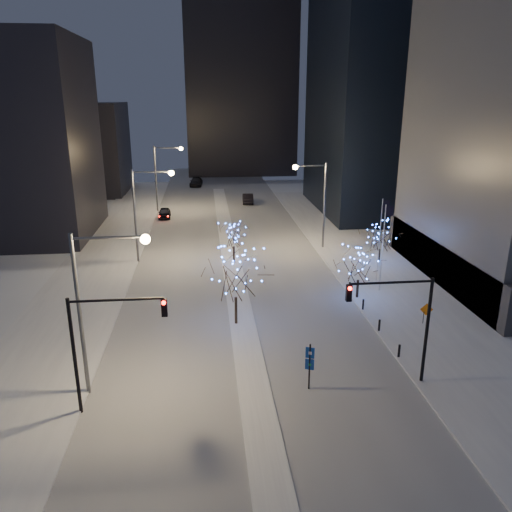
{
  "coord_description": "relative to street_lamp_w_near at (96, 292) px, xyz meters",
  "views": [
    {
      "loc": [
        -2.62,
        -25.13,
        17.15
      ],
      "look_at": [
        1.27,
        12.39,
        5.0
      ],
      "focal_mm": 35.0,
      "sensor_mm": 36.0,
      "label": 1
    }
  ],
  "objects": [
    {
      "name": "holiday_tree_median_near",
      "position": [
        8.44,
        8.44,
        -2.4
      ],
      "size": [
        5.45,
        5.45,
        6.09
      ],
      "color": "black",
      "rests_on": "median"
    },
    {
      "name": "wayfinding_sign",
      "position": [
        12.28,
        -1.0,
        -4.62
      ],
      "size": [
        0.53,
        0.27,
        3.05
      ],
      "rotation": [
        0.0,
        0.0,
        -0.39
      ],
      "color": "black",
      "rests_on": "ground"
    },
    {
      "name": "horizon_block",
      "position": [
        14.94,
        90.0,
        14.5
      ],
      "size": [
        24.0,
        14.0,
        42.0
      ],
      "primitive_type": "cube",
      "color": "black",
      "rests_on": "ground"
    },
    {
      "name": "west_sidewalk",
      "position": [
        -5.06,
        18.0,
        -6.42
      ],
      "size": [
        8.0,
        90.0,
        0.15
      ],
      "primitive_type": "cube",
      "color": "silver",
      "rests_on": "ground"
    },
    {
      "name": "holiday_tree_plaza_far",
      "position": [
        24.7,
        22.15,
        -3.58
      ],
      "size": [
        4.79,
        4.79,
        4.46
      ],
      "color": "black",
      "rests_on": "east_sidewalk"
    },
    {
      "name": "holiday_tree_plaza_near",
      "position": [
        19.44,
        12.64,
        -3.44
      ],
      "size": [
        3.99,
        3.99,
        4.49
      ],
      "color": "black",
      "rests_on": "east_sidewalk"
    },
    {
      "name": "street_lamp_w_near",
      "position": [
        0.0,
        0.0,
        0.0
      ],
      "size": [
        4.4,
        0.56,
        10.0
      ],
      "color": "#595E66",
      "rests_on": "ground"
    },
    {
      "name": "traffic_signal_west",
      "position": [
        0.5,
        -2.0,
        -1.74
      ],
      "size": [
        5.26,
        0.43,
        7.0
      ],
      "color": "black",
      "rests_on": "ground"
    },
    {
      "name": "bollards",
      "position": [
        19.14,
        8.0,
        -5.9
      ],
      "size": [
        0.16,
        12.16,
        0.9
      ],
      "color": "black",
      "rests_on": "east_sidewalk"
    },
    {
      "name": "car_near",
      "position": [
        0.32,
        45.49,
        -5.77
      ],
      "size": [
        1.86,
        4.33,
        1.46
      ],
      "primitive_type": "imported",
      "rotation": [
        0.0,
        0.0,
        0.03
      ],
      "color": "black",
      "rests_on": "ground"
    },
    {
      "name": "ground",
      "position": [
        8.94,
        -2.0,
        -6.5
      ],
      "size": [
        160.0,
        160.0,
        0.0
      ],
      "primitive_type": "plane",
      "color": "white",
      "rests_on": "ground"
    },
    {
      "name": "street_lamp_w_mid",
      "position": [
        0.0,
        25.0,
        0.0
      ],
      "size": [
        4.4,
        0.56,
        10.0
      ],
      "color": "#595E66",
      "rests_on": "ground"
    },
    {
      "name": "flagpoles",
      "position": [
        22.3,
        15.25,
        -1.7
      ],
      "size": [
        1.35,
        2.6,
        8.0
      ],
      "color": "silver",
      "rests_on": "east_sidewalk"
    },
    {
      "name": "east_sidewalk",
      "position": [
        23.94,
        18.0,
        -6.42
      ],
      "size": [
        10.0,
        90.0,
        0.15
      ],
      "primitive_type": "cube",
      "color": "silver",
      "rests_on": "ground"
    },
    {
      "name": "street_lamp_east",
      "position": [
        19.02,
        28.0,
        -0.05
      ],
      "size": [
        3.9,
        0.56,
        10.0
      ],
      "color": "#595E66",
      "rests_on": "ground"
    },
    {
      "name": "traffic_signal_east",
      "position": [
        17.88,
        -1.0,
        -1.74
      ],
      "size": [
        5.26,
        0.43,
        7.0
      ],
      "color": "black",
      "rests_on": "ground"
    },
    {
      "name": "car_far",
      "position": [
        4.67,
        72.5,
        -5.68
      ],
      "size": [
        2.71,
        5.81,
        1.64
      ],
      "primitive_type": "imported",
      "rotation": [
        0.0,
        0.0,
        -0.07
      ],
      "color": "black",
      "rests_on": "ground"
    },
    {
      "name": "car_mid",
      "position": [
        13.43,
        54.87,
        -5.69
      ],
      "size": [
        1.95,
        5.01,
        1.63
      ],
      "primitive_type": "imported",
      "rotation": [
        0.0,
        0.0,
        3.1
      ],
      "color": "black",
      "rests_on": "ground"
    },
    {
      "name": "construction_sign",
      "position": [
        23.18,
        6.9,
        -5.34
      ],
      "size": [
        1.01,
        0.2,
        1.68
      ],
      "rotation": [
        0.0,
        0.0,
        -0.16
      ],
      "color": "black",
      "rests_on": "east_sidewalk"
    },
    {
      "name": "street_lamp_w_far",
      "position": [
        0.0,
        50.0,
        0.0
      ],
      "size": [
        4.4,
        0.56,
        10.0
      ],
      "color": "#595E66",
      "rests_on": "ground"
    },
    {
      "name": "road",
      "position": [
        8.94,
        33.0,
        -6.49
      ],
      "size": [
        20.0,
        130.0,
        0.02
      ],
      "primitive_type": "cube",
      "color": "#9EA3AC",
      "rests_on": "ground"
    },
    {
      "name": "median",
      "position": [
        8.94,
        28.0,
        -6.42
      ],
      "size": [
        2.0,
        80.0,
        0.15
      ],
      "primitive_type": "cube",
      "color": "silver",
      "rests_on": "ground"
    },
    {
      "name": "filler_west_far",
      "position": [
        -17.06,
        68.0,
        1.5
      ],
      "size": [
        18.0,
        16.0,
        16.0
      ],
      "primitive_type": "cube",
      "color": "black",
      "rests_on": "ground"
    },
    {
      "name": "holiday_tree_median_far",
      "position": [
        9.18,
        23.48,
        -3.42
      ],
      "size": [
        4.08,
        4.08,
        4.37
      ],
      "color": "black",
      "rests_on": "median"
    }
  ]
}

